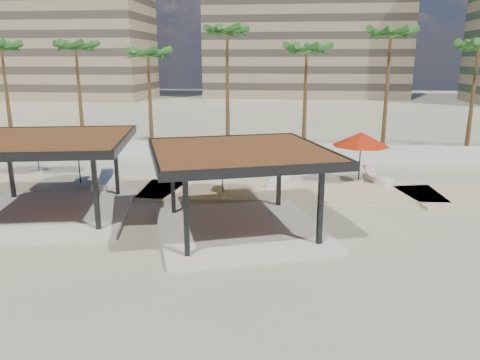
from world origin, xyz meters
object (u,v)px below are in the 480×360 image
object	(u,v)px
pavilion_west	(48,169)
lounger_c	(378,179)
lounger_b	(279,180)
pavilion_central	(240,183)
lounger_a	(104,183)
umbrella_a	(35,134)
umbrella_c	(361,139)

from	to	relation	value
pavilion_west	lounger_c	size ratio (longest dim) A/B	3.91
lounger_b	pavilion_central	bearing A→B (deg)	-178.10
pavilion_central	lounger_a	world-z (taller)	pavilion_central
lounger_a	pavilion_west	bearing A→B (deg)	164.97
umbrella_a	pavilion_west	bearing A→B (deg)	-57.21
pavilion_west	umbrella_c	bearing A→B (deg)	13.68
umbrella_c	lounger_c	xyz separation A→B (m)	(1.11, 0.09, -2.31)
lounger_b	umbrella_c	bearing A→B (deg)	-66.52
pavilion_west	lounger_a	world-z (taller)	pavilion_west
pavilion_west	umbrella_c	xyz separation A→B (m)	(14.93, 7.22, 0.49)
lounger_b	lounger_a	bearing A→B (deg)	112.86
pavilion_west	umbrella_a	distance (m)	8.66
pavilion_central	umbrella_c	size ratio (longest dim) A/B	2.20
pavilion_west	lounger_c	distance (m)	17.73
pavilion_west	lounger_b	xyz separation A→B (m)	(10.37, 6.36, -1.81)
umbrella_a	lounger_b	size ratio (longest dim) A/B	1.68
pavilion_central	lounger_b	distance (m)	7.73
lounger_c	lounger_a	bearing A→B (deg)	70.68
pavilion_central	lounger_a	size ratio (longest dim) A/B	3.67
pavilion_central	lounger_c	bearing A→B (deg)	29.77
pavilion_west	lounger_c	xyz separation A→B (m)	(16.04, 7.32, -1.83)
lounger_c	pavilion_west	bearing A→B (deg)	85.35
pavilion_central	pavilion_west	xyz separation A→B (m)	(-8.94, 1.03, 0.08)
pavilion_west	lounger_a	distance (m)	5.02
pavilion_central	umbrella_a	world-z (taller)	pavilion_central
lounger_a	lounger_b	distance (m)	9.89
lounger_a	lounger_b	bearing A→B (deg)	-87.23
umbrella_c	lounger_b	xyz separation A→B (m)	(-4.56, -0.86, -2.29)
umbrella_a	lounger_b	xyz separation A→B (m)	(15.06, -0.91, -2.25)
pavilion_central	umbrella_a	distance (m)	15.97
pavilion_central	umbrella_c	world-z (taller)	pavilion_central
umbrella_c	lounger_a	xyz separation A→B (m)	(-14.30, -2.58, -2.29)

